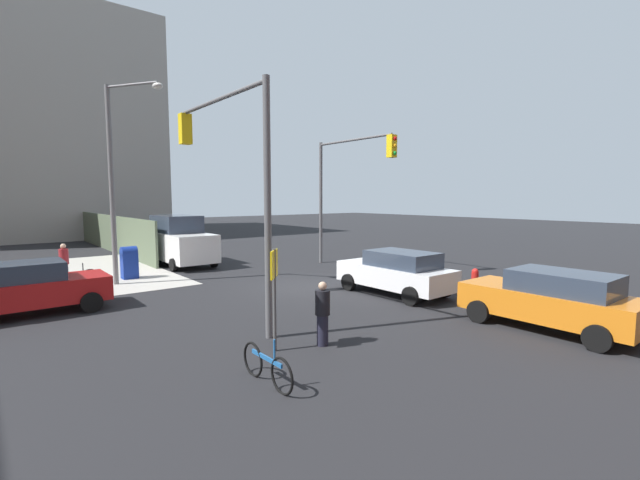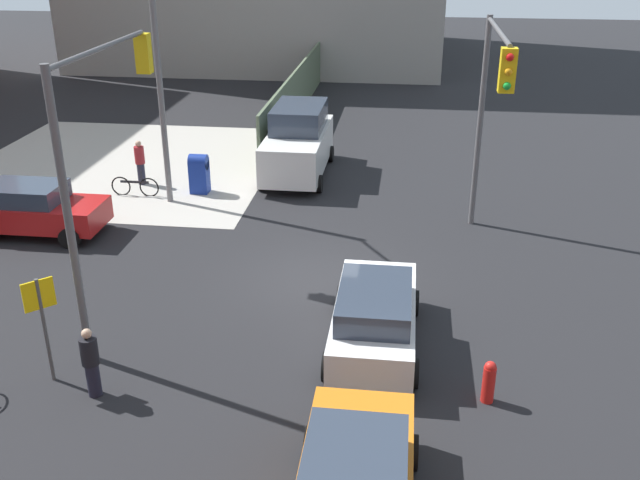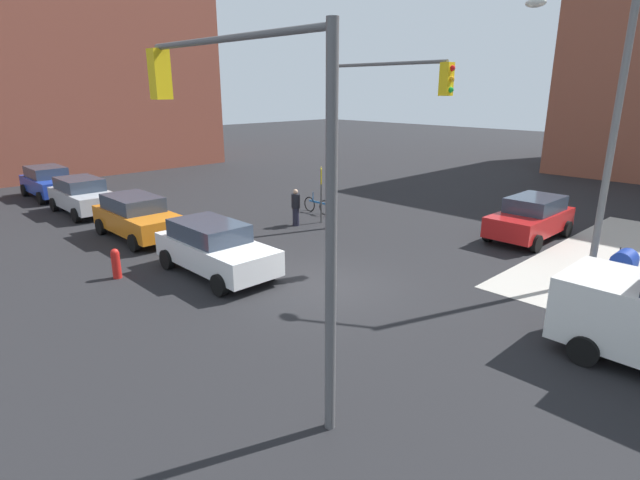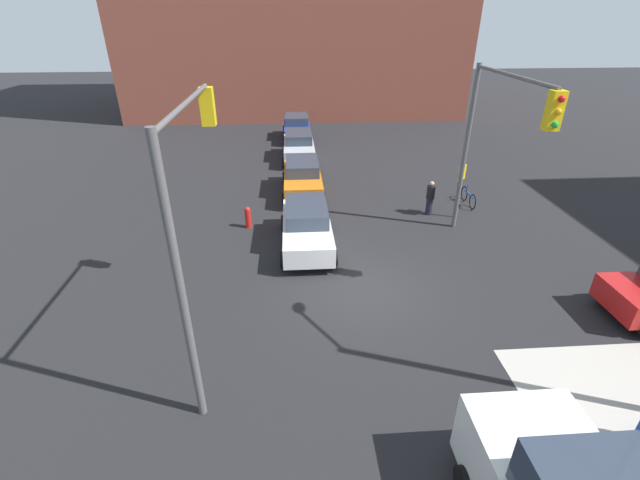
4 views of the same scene
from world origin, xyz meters
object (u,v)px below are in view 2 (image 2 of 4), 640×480
Objects in this scene: street_lamp_corner at (161,67)px; pedestrian_crossing at (140,162)px; bicycle_leaning_on_fence at (135,186)px; coupe_red at (35,209)px; pedestrian_waiting at (91,362)px; traffic_signal_nw_corner at (102,131)px; hatchback_white at (375,315)px; fire_hydrant at (489,381)px; mailbox_blue at (199,172)px; traffic_signal_se_corner at (490,95)px; van_white_delivery at (298,142)px.

pedestrian_crossing is at bearing 43.27° from street_lamp_corner.
coupe_red is at bearing 154.07° from bicycle_leaning_on_fence.
street_lamp_corner is 4.65m from pedestrian_crossing.
coupe_red is at bearing -133.62° from pedestrian_waiting.
traffic_signal_nw_corner is 1.46× the size of hatchback_white.
mailbox_blue is at bearing 39.40° from fire_hydrant.
traffic_signal_se_corner reaches higher than mailbox_blue.
hatchback_white is (-0.85, -6.30, -3.79)m from traffic_signal_nw_corner.
van_white_delivery reaches higher than hatchback_white.
hatchback_white is 0.82× the size of van_white_delivery.
traffic_signal_se_corner is at bearing -105.07° from bicycle_leaning_on_fence.
van_white_delivery is 6.29m from bicycle_leaning_on_fence.
pedestrian_crossing reaches higher than fire_hydrant.
van_white_delivery is at bearing 45.25° from traffic_signal_se_corner.
traffic_signal_nw_corner reaches higher than bicycle_leaning_on_fence.
hatchback_white is at bearing -115.70° from coupe_red.
traffic_signal_se_corner is 1.46× the size of hatchback_white.
bicycle_leaning_on_fence is at bearing -150.86° from pedestrian_waiting.
coupe_red is 0.92× the size of hatchback_white.
street_lamp_corner is 1.48× the size of van_white_delivery.
coupe_red is (4.34, 4.48, -3.79)m from traffic_signal_nw_corner.
traffic_signal_se_corner is (4.86, -9.00, -0.01)m from traffic_signal_nw_corner.
hatchback_white is 13.63m from pedestrian_crossing.
traffic_signal_se_corner is at bearing -174.83° from pedestrian_crossing.
traffic_signal_nw_corner is at bearing 82.34° from hatchback_white.
fire_hydrant is 0.54× the size of bicycle_leaning_on_fence.
coupe_red is 2.33× the size of bicycle_leaning_on_fence.
bicycle_leaning_on_fence is (10.60, 11.40, -0.14)m from fire_hydrant.
street_lamp_corner is at bearing 76.43° from traffic_signal_se_corner.
mailbox_blue is at bearing -168.79° from pedestrian_crossing.
hatchback_white is (-5.19, -10.78, 0.00)m from coupe_red.
van_white_delivery reaches higher than fire_hydrant.
bicycle_leaning_on_fence is at bearing -25.93° from coupe_red.
hatchback_white is 2.84× the size of pedestrian_waiting.
pedestrian_crossing is 1.32m from bicycle_leaning_on_fence.
mailbox_blue is 5.84m from coupe_red.
street_lamp_corner is at bearing 135.05° from van_white_delivery.
mailbox_blue is at bearing -24.62° from street_lamp_corner.
traffic_signal_nw_corner reaches higher than van_white_delivery.
street_lamp_corner is at bearing -157.89° from pedestrian_waiting.
traffic_signal_nw_corner is 11.91m from van_white_delivery.
mailbox_blue is 0.35× the size of coupe_red.
traffic_signal_se_corner is 12.31m from pedestrian_waiting.
coupe_red is at bearing 133.30° from van_white_delivery.
street_lamp_corner is at bearing 44.74° from fire_hydrant.
hatchback_white is at bearing -144.30° from mailbox_blue.
pedestrian_crossing is (11.80, 11.60, 0.38)m from fire_hydrant.
traffic_signal_nw_corner is at bearing 118.38° from traffic_signal_se_corner.
traffic_signal_se_corner is at bearing -134.75° from van_white_delivery.
pedestrian_waiting is at bearing 131.19° from pedestrian_crossing.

